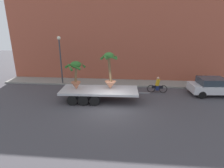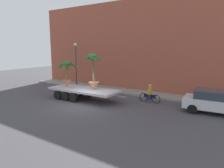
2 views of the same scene
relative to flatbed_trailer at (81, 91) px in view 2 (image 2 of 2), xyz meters
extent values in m
plane|color=#423F44|center=(1.29, -1.29, -0.77)|extent=(60.00, 60.00, 0.00)
cube|color=gray|center=(1.29, 4.81, -0.70)|extent=(24.00, 2.20, 0.15)
cube|color=#9E4C38|center=(1.29, 6.51, 3.87)|extent=(24.00, 1.20, 9.28)
cube|color=#B7BABF|center=(0.26, 0.01, 0.12)|extent=(6.39, 2.54, 0.18)
cylinder|color=black|center=(-1.79, 1.03, -0.37)|extent=(0.81, 0.25, 0.80)
cylinder|color=black|center=(-1.72, -1.14, -0.37)|extent=(0.81, 0.25, 0.80)
cylinder|color=black|center=(-0.91, 1.06, -0.37)|extent=(0.81, 0.25, 0.80)
cylinder|color=black|center=(-0.84, -1.12, -0.37)|extent=(0.81, 0.25, 0.80)
cylinder|color=black|center=(-0.02, 1.09, -0.37)|extent=(0.81, 0.25, 0.80)
cylinder|color=black|center=(0.05, -1.09, -0.37)|extent=(0.81, 0.25, 0.80)
cube|color=slate|center=(3.92, 0.13, -0.03)|extent=(1.00, 0.13, 0.10)
cone|color=tan|center=(1.15, 0.28, 0.53)|extent=(0.94, 0.94, 0.64)
cylinder|color=brown|center=(1.10, 0.28, 1.91)|extent=(0.38, 0.20, 2.15)
ellipsoid|color=#387A33|center=(1.05, 0.28, 2.98)|extent=(0.77, 0.77, 0.48)
cone|color=#387A33|center=(1.52, 0.21, 2.92)|extent=(0.34, 1.00, 0.48)
cone|color=#387A33|center=(1.18, 0.65, 2.91)|extent=(0.83, 0.46, 0.47)
cone|color=#387A33|center=(0.67, 0.55, 2.89)|extent=(0.71, 0.86, 0.57)
cone|color=#387A33|center=(0.71, 0.05, 2.93)|extent=(0.64, 0.80, 0.39)
cone|color=#387A33|center=(1.26, -0.17, 2.92)|extent=(1.00, 0.62, 0.50)
cone|color=#C17251|center=(-1.63, -0.11, 0.52)|extent=(0.81, 0.81, 0.62)
cylinder|color=brown|center=(-1.59, -0.11, 1.55)|extent=(0.33, 0.19, 1.46)
ellipsoid|color=#2D6B28|center=(-1.55, -0.11, 2.28)|extent=(0.86, 0.86, 0.54)
cone|color=#2D6B28|center=(-0.97, -0.05, 2.20)|extent=(0.31, 1.18, 0.62)
cone|color=#2D6B28|center=(-1.42, 0.30, 2.24)|extent=(0.90, 0.45, 0.36)
cone|color=#2D6B28|center=(-2.07, 0.15, 2.23)|extent=(0.71, 1.13, 0.47)
cone|color=#2D6B28|center=(-1.97, -0.42, 2.19)|extent=(0.77, 0.95, 0.61)
cone|color=#2D6B28|center=(-1.50, -0.56, 2.19)|extent=(0.93, 0.31, 0.57)
torus|color=black|center=(5.90, 2.37, -0.43)|extent=(0.74, 0.07, 0.74)
torus|color=black|center=(4.80, 2.39, -0.43)|extent=(0.74, 0.07, 0.74)
cube|color=black|center=(5.35, 2.38, -0.25)|extent=(1.04, 0.08, 0.28)
cylinder|color=gold|center=(5.35, 2.38, 0.20)|extent=(0.45, 0.35, 0.65)
sphere|color=tan|center=(5.35, 2.38, 0.62)|extent=(0.24, 0.24, 0.24)
cube|color=navy|center=(5.35, 2.38, -0.33)|extent=(0.28, 0.24, 0.44)
cube|color=silver|center=(10.22, 2.17, -0.10)|extent=(4.15, 2.17, 0.70)
cube|color=#2D3842|center=(10.02, 2.16, 0.53)|extent=(2.33, 1.85, 0.56)
cylinder|color=black|center=(8.85, 2.97, -0.45)|extent=(0.65, 0.24, 0.64)
cylinder|color=black|center=(8.97, 1.19, -0.45)|extent=(0.65, 0.24, 0.64)
cylinder|color=#383D42|center=(-4.34, 4.01, 1.63)|extent=(0.14, 0.14, 4.50)
sphere|color=#EAEACC|center=(-4.34, 4.01, 4.03)|extent=(0.36, 0.36, 0.36)
camera|label=1|loc=(2.58, -13.91, 5.27)|focal=29.10mm
camera|label=2|loc=(11.79, -13.05, 3.68)|focal=32.80mm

